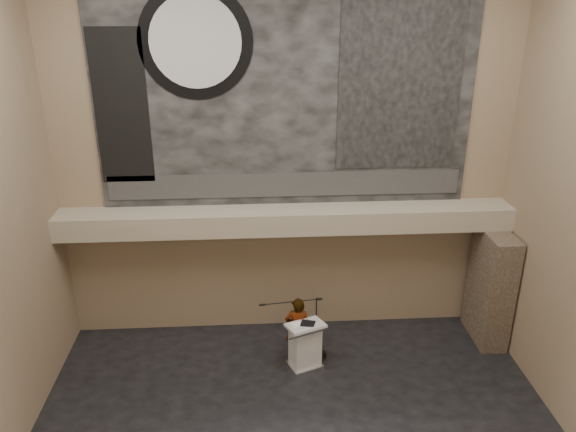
{
  "coord_description": "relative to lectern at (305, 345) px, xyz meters",
  "views": [
    {
      "loc": [
        -0.69,
        -7.79,
        7.78
      ],
      "look_at": [
        0.0,
        3.2,
        3.2
      ],
      "focal_mm": 35.0,
      "sensor_mm": 36.0,
      "label": 1
    }
  ],
  "objects": [
    {
      "name": "banner",
      "position": [
        -0.31,
        1.7,
        5.15
      ],
      "size": [
        8.0,
        0.05,
        5.0
      ],
      "primitive_type": "cube",
      "color": "black",
      "rests_on": "wall_back"
    },
    {
      "name": "speaker_person",
      "position": [
        -0.14,
        0.33,
        0.21
      ],
      "size": [
        0.58,
        0.41,
        1.52
      ],
      "primitive_type": "imported",
      "rotation": [
        0.0,
        0.0,
        3.07
      ],
      "color": "white",
      "rests_on": "floor"
    },
    {
      "name": "wall_front",
      "position": [
        -0.31,
        -6.27,
        3.7
      ],
      "size": [
        10.0,
        0.02,
        8.5
      ],
      "primitive_type": "cube",
      "color": "#897657",
      "rests_on": "floor"
    },
    {
      "name": "sprinkler_right",
      "position": [
        1.59,
        1.28,
        2.12
      ],
      "size": [
        0.04,
        0.04,
        0.06
      ],
      "primitive_type": "cylinder",
      "color": "#B2893D",
      "rests_on": "soffit"
    },
    {
      "name": "banner_clock_rim",
      "position": [
        -2.11,
        1.66,
        6.15
      ],
      "size": [
        2.3,
        0.02,
        2.3
      ],
      "primitive_type": "cylinder",
      "rotation": [
        1.57,
        0.0,
        0.0
      ],
      "color": "black",
      "rests_on": "banner"
    },
    {
      "name": "banner_clock_face",
      "position": [
        -2.11,
        1.64,
        6.15
      ],
      "size": [
        1.84,
        0.02,
        1.84
      ],
      "primitive_type": "cylinder",
      "rotation": [
        1.57,
        0.0,
        0.0
      ],
      "color": "silver",
      "rests_on": "banner"
    },
    {
      "name": "wall_back",
      "position": [
        -0.31,
        1.73,
        3.7
      ],
      "size": [
        10.0,
        0.02,
        8.5
      ],
      "primitive_type": "cube",
      "color": "#897657",
      "rests_on": "floor"
    },
    {
      "name": "banner_building_print",
      "position": [
        2.09,
        1.66,
        5.25
      ],
      "size": [
        2.6,
        0.02,
        3.6
      ],
      "primitive_type": "cube",
      "color": "black",
      "rests_on": "banner"
    },
    {
      "name": "soffit",
      "position": [
        -0.31,
        1.33,
        2.4
      ],
      "size": [
        10.0,
        0.8,
        0.5
      ],
      "primitive_type": "cube",
      "color": "gray",
      "rests_on": "wall_back"
    },
    {
      "name": "banner_brick_print",
      "position": [
        -3.71,
        1.66,
        4.85
      ],
      "size": [
        1.1,
        0.02,
        3.2
      ],
      "primitive_type": "cube",
      "color": "black",
      "rests_on": "banner"
    },
    {
      "name": "mic_stand",
      "position": [
        0.23,
        0.38,
        -0.33
      ],
      "size": [
        1.5,
        0.52,
        1.5
      ],
      "rotation": [
        0.0,
        0.0,
        0.13
      ],
      "color": "black",
      "rests_on": "floor"
    },
    {
      "name": "lectern",
      "position": [
        0.0,
        0.0,
        0.0
      ],
      "size": [
        0.92,
        0.79,
        1.14
      ],
      "rotation": [
        0.0,
        0.0,
        0.37
      ],
      "color": "silver",
      "rests_on": "floor"
    },
    {
      "name": "papers",
      "position": [
        -0.17,
        -0.06,
        0.55
      ],
      "size": [
        0.32,
        0.37,
        0.0
      ],
      "primitive_type": "cube",
      "rotation": [
        0.0,
        0.0,
        0.35
      ],
      "color": "white",
      "rests_on": "lectern"
    },
    {
      "name": "sprinkler_left",
      "position": [
        -1.91,
        1.28,
        2.12
      ],
      "size": [
        0.04,
        0.04,
        0.06
      ],
      "primitive_type": "cylinder",
      "color": "#B2893D",
      "rests_on": "soffit"
    },
    {
      "name": "banner_text_strip",
      "position": [
        -0.31,
        1.66,
        3.1
      ],
      "size": [
        7.76,
        0.02,
        0.55
      ],
      "primitive_type": "cube",
      "color": "#2E2E2E",
      "rests_on": "banner"
    },
    {
      "name": "stone_pier",
      "position": [
        4.34,
        0.88,
        0.8
      ],
      "size": [
        0.6,
        1.4,
        2.7
      ],
      "primitive_type": "cube",
      "color": "#413428",
      "rests_on": "floor"
    },
    {
      "name": "binder",
      "position": [
        0.05,
        -0.02,
        0.56
      ],
      "size": [
        0.35,
        0.31,
        0.04
      ],
      "primitive_type": "cube",
      "rotation": [
        0.0,
        0.0,
        -0.28
      ],
      "color": "black",
      "rests_on": "lectern"
    }
  ]
}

